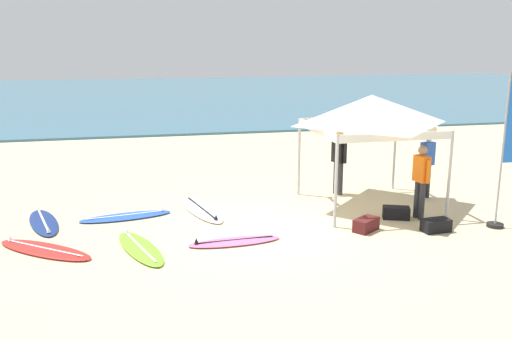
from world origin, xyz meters
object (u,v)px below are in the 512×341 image
object	(u,v)px
person_black	(339,158)
gear_bag_near_tent	(436,225)
surfboard_red	(44,250)
surfboard_navy	(44,222)
person_orange	(421,177)
surfboard_blue	(126,216)
surfboard_white	(202,209)
surfboard_lime	(140,248)
person_blue	(427,161)
gear_bag_on_sand	(396,213)
surfboard_pink	(234,241)
canopy_tent	(371,110)
gear_bag_by_pole	(366,225)
banner_flag	(507,157)

from	to	relation	value
person_black	gear_bag_near_tent	distance (m)	3.52
surfboard_red	person_black	size ratio (longest dim) A/B	1.27
surfboard_navy	person_orange	world-z (taller)	person_orange
surfboard_blue	surfboard_navy	bearing A→B (deg)	-178.32
surfboard_white	surfboard_lime	bearing A→B (deg)	-123.53
person_black	gear_bag_near_tent	xyz separation A→B (m)	(1.00, -3.26, -0.85)
surfboard_blue	person_blue	bearing A→B (deg)	-0.08
surfboard_red	gear_bag_on_sand	world-z (taller)	gear_bag_on_sand
surfboard_pink	surfboard_blue	size ratio (longest dim) A/B	0.89
person_blue	canopy_tent	bearing A→B (deg)	-169.87
surfboard_white	surfboard_blue	xyz separation A→B (m)	(-1.78, -0.14, 0.00)
surfboard_lime	gear_bag_on_sand	distance (m)	5.85
canopy_tent	person_black	xyz separation A→B (m)	(-0.34, 1.15, -1.40)
surfboard_pink	person_blue	bearing A→B (deg)	21.61
surfboard_navy	gear_bag_by_pole	bearing A→B (deg)	-16.29
surfboard_white	gear_bag_near_tent	size ratio (longest dim) A/B	4.04
surfboard_red	banner_flag	world-z (taller)	banner_flag
person_black	gear_bag_near_tent	world-z (taller)	person_black
surfboard_navy	gear_bag_by_pole	world-z (taller)	gear_bag_by_pole
gear_bag_by_pole	gear_bag_on_sand	world-z (taller)	same
surfboard_red	surfboard_pink	bearing A→B (deg)	-5.69
person_orange	canopy_tent	bearing A→B (deg)	121.91
surfboard_pink	gear_bag_by_pole	world-z (taller)	gear_bag_by_pole
surfboard_white	canopy_tent	bearing A→B (deg)	-6.55
surfboard_navy	canopy_tent	bearing A→B (deg)	-2.02
surfboard_white	gear_bag_on_sand	distance (m)	4.58
surfboard_navy	person_orange	size ratio (longest dim) A/B	1.27
surfboard_pink	gear_bag_on_sand	xyz separation A→B (m)	(3.94, 0.74, 0.10)
surfboard_blue	banner_flag	xyz separation A→B (m)	(8.06, -2.45, 1.54)
gear_bag_by_pole	surfboard_pink	bearing A→B (deg)	-177.79
canopy_tent	surfboard_blue	bearing A→B (deg)	176.84
surfboard_navy	gear_bag_on_sand	world-z (taller)	gear_bag_on_sand
person_blue	banner_flag	bearing A→B (deg)	-79.23
person_blue	gear_bag_near_tent	size ratio (longest dim) A/B	2.85
gear_bag_near_tent	person_black	bearing A→B (deg)	106.99
surfboard_navy	person_black	bearing A→B (deg)	6.85
surfboard_red	surfboard_blue	bearing A→B (deg)	49.28
surfboard_pink	person_orange	xyz separation A→B (m)	(4.45, 0.65, 0.95)
surfboard_navy	person_orange	bearing A→B (deg)	-9.93
banner_flag	person_orange	bearing A→B (deg)	147.83
surfboard_blue	gear_bag_near_tent	bearing A→B (deg)	-20.53
surfboard_pink	gear_bag_by_pole	xyz separation A→B (m)	(2.92, 0.11, 0.10)
banner_flag	gear_bag_on_sand	bearing A→B (deg)	152.76
person_black	surfboard_blue	bearing A→B (deg)	-171.48
canopy_tent	person_orange	distance (m)	1.99
surfboard_white	surfboard_navy	xyz separation A→B (m)	(-3.58, -0.20, 0.00)
surfboard_red	surfboard_white	world-z (taller)	same
person_blue	gear_bag_on_sand	world-z (taller)	person_blue
surfboard_lime	banner_flag	world-z (taller)	banner_flag
surfboard_blue	gear_bag_near_tent	world-z (taller)	gear_bag_near_tent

